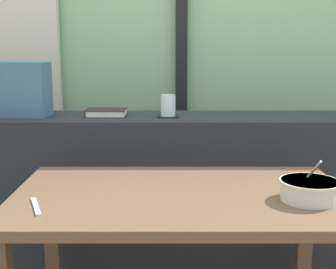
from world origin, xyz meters
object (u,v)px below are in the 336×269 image
(coaster_square, at_px, (169,116))
(closed_book, at_px, (107,113))
(breakfast_table, at_px, (181,220))
(throw_pillow, at_px, (16,89))
(juice_glass, at_px, (169,106))
(fork_utensil, at_px, (36,206))
(soup_bowl, at_px, (310,190))

(coaster_square, bearing_deg, closed_book, 174.64)
(breakfast_table, distance_m, coaster_square, 0.70)
(throw_pillow, bearing_deg, breakfast_table, -40.47)
(closed_book, distance_m, throw_pillow, 0.45)
(juice_glass, distance_m, fork_utensil, 0.93)
(coaster_square, distance_m, soup_bowl, 0.88)
(breakfast_table, height_order, juice_glass, juice_glass)
(breakfast_table, distance_m, juice_glass, 0.72)
(coaster_square, bearing_deg, fork_utensil, -118.27)
(juice_glass, bearing_deg, fork_utensil, -118.27)
(breakfast_table, bearing_deg, fork_utensil, -161.81)
(throw_pillow, relative_size, soup_bowl, 1.59)
(juice_glass, relative_size, soup_bowl, 0.50)
(coaster_square, height_order, juice_glass, juice_glass)
(breakfast_table, bearing_deg, closed_book, 117.39)
(breakfast_table, xyz_separation_m, coaster_square, (-0.04, 0.64, 0.28))
(coaster_square, relative_size, juice_glass, 0.99)
(closed_book, distance_m, soup_bowl, 1.09)
(juice_glass, bearing_deg, throw_pillow, 177.94)
(breakfast_table, xyz_separation_m, fork_utensil, (-0.47, -0.15, 0.11))
(breakfast_table, distance_m, closed_book, 0.80)
(fork_utensil, bearing_deg, soup_bowl, -16.58)
(closed_book, bearing_deg, coaster_square, -5.36)
(breakfast_table, bearing_deg, soup_bowl, -11.17)
(coaster_square, height_order, throw_pillow, throw_pillow)
(soup_bowl, bearing_deg, closed_book, 135.91)
(breakfast_table, relative_size, closed_book, 6.06)
(soup_bowl, bearing_deg, breakfast_table, 168.83)
(breakfast_table, bearing_deg, throw_pillow, 139.53)
(juice_glass, xyz_separation_m, closed_book, (-0.30, 0.03, -0.04))
(coaster_square, height_order, fork_utensil, coaster_square)
(coaster_square, xyz_separation_m, closed_book, (-0.30, 0.03, 0.01))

